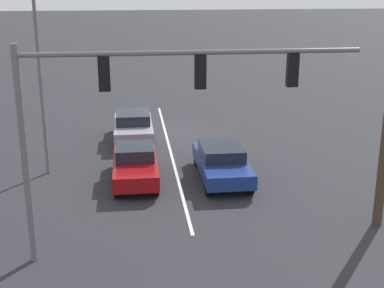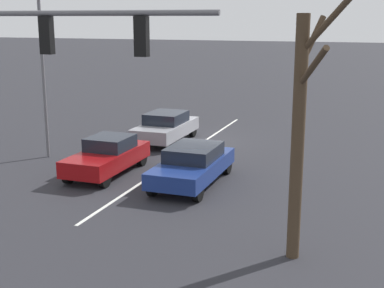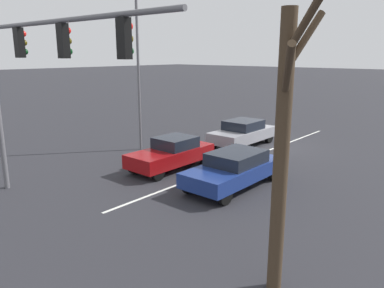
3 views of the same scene
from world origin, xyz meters
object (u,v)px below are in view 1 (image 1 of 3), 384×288
Objects in this scene: car_navy_leftlane_front at (222,161)px; street_lamp_right_shoulder at (43,62)px; car_maroon_midlane_front at (135,164)px; car_gray_midlane_second at (133,126)px; traffic_signal_gantry at (135,98)px.

street_lamp_right_shoulder is (7.19, -1.54, 4.04)m from car_navy_leftlane_front.
car_navy_leftlane_front is at bearing 177.90° from car_maroon_midlane_front.
car_gray_midlane_second is 0.46× the size of traffic_signal_gantry.
car_gray_midlane_second is at bearing -128.73° from street_lamp_right_shoulder.
car_maroon_midlane_front is 0.44× the size of traffic_signal_gantry.
traffic_signal_gantry is 8.41m from street_lamp_right_shoulder.
traffic_signal_gantry is at bearing 90.08° from car_maroon_midlane_front.
car_gray_midlane_second is at bearing -90.13° from car_maroon_midlane_front.
car_navy_leftlane_front is 1.05× the size of car_gray_midlane_second.
car_gray_midlane_second reaches higher than car_navy_leftlane_front.
car_gray_midlane_second is at bearing -59.24° from car_navy_leftlane_front.
street_lamp_right_shoulder is at bearing -64.69° from traffic_signal_gantry.
car_navy_leftlane_front is 0.48× the size of traffic_signal_gantry.
street_lamp_right_shoulder is (3.60, 4.49, 4.03)m from car_gray_midlane_second.
car_maroon_midlane_front is 5.60m from street_lamp_right_shoulder.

